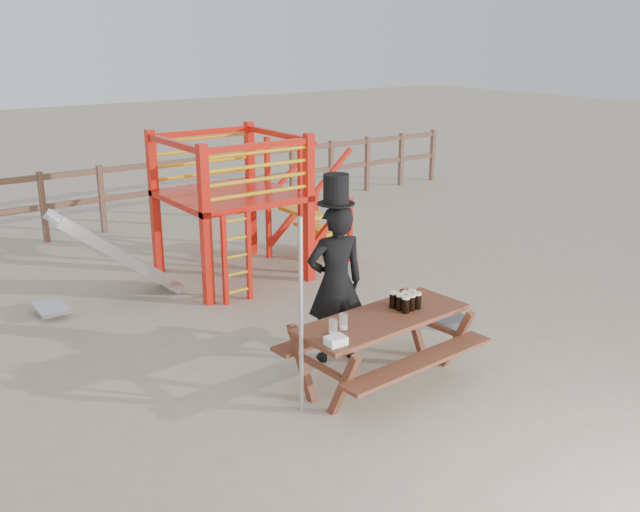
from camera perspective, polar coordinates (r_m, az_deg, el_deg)
The scene contains 10 objects.
ground at distance 7.63m, azimuth 5.10°, elevation -9.09°, with size 60.00×60.00×0.00m, color tan.
back_fence at distance 13.21m, azimuth -15.05°, elevation 5.25°, with size 15.09×0.09×1.20m.
playground_fort at distance 10.13m, azimuth -7.50°, elevation 4.05°, with size 4.71×1.84×2.10m.
picnic_table at distance 7.20m, azimuth 5.01°, elevation -6.80°, with size 1.93×1.40×0.72m.
man_with_hat at distance 7.52m, azimuth 1.24°, elevation -1.87°, with size 0.72×0.56×2.04m.
metal_pole at distance 6.45m, azimuth -1.53°, elevation -4.98°, with size 0.04×0.04×1.88m, color #B2B2B7.
parasol_base at distance 8.84m, azimuth 10.12°, elevation -5.08°, with size 0.45×0.45×0.19m.
paper_bag at distance 6.45m, azimuth 1.28°, elevation -6.79°, with size 0.18×0.14×0.08m, color white.
stout_pints at distance 7.28m, azimuth 6.92°, elevation -3.58°, with size 0.27×0.26×0.17m.
empty_glasses at distance 6.71m, azimuth 1.47°, elevation -5.53°, with size 0.24×0.13×0.15m.
Camera 1 is at (-4.51, -5.12, 3.41)m, focal length 40.00 mm.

